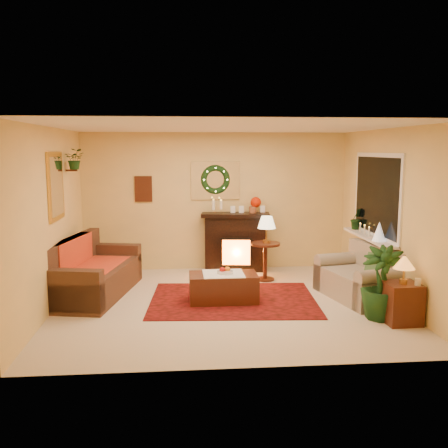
{
  "coord_description": "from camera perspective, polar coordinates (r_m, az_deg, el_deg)",
  "views": [
    {
      "loc": [
        -0.66,
        -7.19,
        2.29
      ],
      "look_at": [
        0.0,
        0.35,
        1.15
      ],
      "focal_mm": 40.0,
      "sensor_mm": 36.0,
      "label": 1
    }
  ],
  "objects": [
    {
      "name": "window_frame",
      "position": [
        8.38,
        17.08,
        3.13
      ],
      "size": [
        0.03,
        1.86,
        1.36
      ],
      "primitive_type": "cube",
      "color": "white",
      "rests_on": "wall_right"
    },
    {
      "name": "lamp_tiffany",
      "position": [
        6.94,
        19.87,
        -4.8
      ],
      "size": [
        0.28,
        0.28,
        0.41
      ],
      "primitive_type": "cone",
      "color": "#FFA416",
      "rests_on": "end_table_square"
    },
    {
      "name": "sill_plant",
      "position": [
        9.06,
        14.92,
        0.63
      ],
      "size": [
        0.27,
        0.22,
        0.5
      ],
      "primitive_type": "imported",
      "color": "#265325",
      "rests_on": "window_sill"
    },
    {
      "name": "wreath",
      "position": [
        9.42,
        -0.98,
        5.09
      ],
      "size": [
        0.55,
        0.11,
        0.55
      ],
      "primitive_type": "torus",
      "rotation": [
        1.57,
        0.0,
        0.0
      ],
      "color": "#194719",
      "rests_on": "wall_back"
    },
    {
      "name": "red_throw",
      "position": [
        8.27,
        -14.47,
        -4.53
      ],
      "size": [
        0.78,
        1.27,
        0.02
      ],
      "primitive_type": "cube",
      "color": "red",
      "rests_on": "sofa"
    },
    {
      "name": "hanging_plant",
      "position": [
        8.41,
        -16.62,
        6.03
      ],
      "size": [
        0.33,
        0.28,
        0.36
      ],
      "primitive_type": "imported",
      "color": "#194719",
      "rests_on": "wall_left"
    },
    {
      "name": "lamp_cream",
      "position": [
        8.7,
        4.89,
        -0.79
      ],
      "size": [
        0.31,
        0.31,
        0.48
      ],
      "primitive_type": "cone",
      "color": "beige",
      "rests_on": "side_table_round"
    },
    {
      "name": "gold_mirror",
      "position": [
        7.72,
        -18.67,
        4.11
      ],
      "size": [
        0.03,
        0.84,
        1.0
      ],
      "primitive_type": "cube",
      "color": "gold",
      "rests_on": "wall_left"
    },
    {
      "name": "mantel_candle_b",
      "position": [
        9.28,
        -0.34,
        2.2
      ],
      "size": [
        0.05,
        0.05,
        0.16
      ],
      "primitive_type": "cylinder",
      "color": "white",
      "rests_on": "fireplace"
    },
    {
      "name": "poinsettia",
      "position": [
        9.39,
        3.65,
        2.5
      ],
      "size": [
        0.2,
        0.2,
        0.2
      ],
      "primitive_type": "sphere",
      "color": "#C11C00",
      "rests_on": "fireplace"
    },
    {
      "name": "side_table_round",
      "position": [
        8.81,
        4.72,
        -4.35
      ],
      "size": [
        0.67,
        0.67,
        0.67
      ],
      "primitive_type": "cylinder",
      "rotation": [
        0.0,
        0.0,
        -0.39
      ],
      "color": "#321E14",
      "rests_on": "floor"
    },
    {
      "name": "wall_front",
      "position": [
        5.08,
        2.57,
        -2.67
      ],
      "size": [
        5.0,
        5.0,
        0.0
      ],
      "primitive_type": "plane",
      "color": "#EFD88C",
      "rests_on": "ground"
    },
    {
      "name": "loveseat",
      "position": [
        7.97,
        15.16,
        -5.3
      ],
      "size": [
        1.11,
        1.55,
        0.81
      ],
      "primitive_type": "cube",
      "rotation": [
        0.0,
        0.0,
        0.23
      ],
      "color": "#8B7955",
      "rests_on": "floor"
    },
    {
      "name": "wall_right",
      "position": [
        7.91,
        18.58,
        0.93
      ],
      "size": [
        4.5,
        4.5,
        0.0
      ],
      "primitive_type": "plane",
      "color": "#EFD88C",
      "rests_on": "ground"
    },
    {
      "name": "fireplace",
      "position": [
        9.44,
        1.28,
        -2.05
      ],
      "size": [
        1.16,
        0.47,
        1.03
      ],
      "primitive_type": "cube",
      "rotation": [
        0.0,
        0.0,
        -0.11
      ],
      "color": "black",
      "rests_on": "floor"
    },
    {
      "name": "sofa",
      "position": [
        8.13,
        -14.56,
        -4.93
      ],
      "size": [
        1.32,
        2.24,
        0.9
      ],
      "primitive_type": "cube",
      "rotation": [
        0.0,
        0.0,
        -0.2
      ],
      "color": "#47301D",
      "rests_on": "floor"
    },
    {
      "name": "wall_art",
      "position": [
        9.47,
        -9.19,
        3.97
      ],
      "size": [
        0.32,
        0.03,
        0.48
      ],
      "primitive_type": "cube",
      "color": "#381E11",
      "rests_on": "wall_back"
    },
    {
      "name": "end_table_square",
      "position": [
        7.08,
        19.61,
        -8.51
      ],
      "size": [
        0.46,
        0.46,
        0.54
      ],
      "primitive_type": "cube",
      "rotation": [
        0.0,
        0.0,
        0.04
      ],
      "color": "#431F16",
      "rests_on": "floor"
    },
    {
      "name": "mini_tree",
      "position": [
        8.0,
        17.31,
        -0.81
      ],
      "size": [
        0.2,
        0.2,
        0.3
      ],
      "primitive_type": "cone",
      "color": "white",
      "rests_on": "window_sill"
    },
    {
      "name": "floor",
      "position": [
        7.57,
        0.23,
        -9.04
      ],
      "size": [
        5.0,
        5.0,
        0.0
      ],
      "primitive_type": "plane",
      "color": "beige",
      "rests_on": "ground"
    },
    {
      "name": "floor_palm",
      "position": [
        7.11,
        17.57,
        -6.83
      ],
      "size": [
        2.16,
        2.16,
        2.99
      ],
      "primitive_type": "imported",
      "rotation": [
        0.0,
        0.0,
        -0.36
      ],
      "color": "#1C3816",
      "rests_on": "floor"
    },
    {
      "name": "coffee_table",
      "position": [
        7.59,
        -0.08,
        -7.33
      ],
      "size": [
        1.02,
        0.57,
        0.43
      ],
      "primitive_type": "cube",
      "rotation": [
        0.0,
        0.0,
        0.01
      ],
      "color": "black",
      "rests_on": "floor"
    },
    {
      "name": "window_glass",
      "position": [
        8.38,
        16.98,
        3.13
      ],
      "size": [
        0.02,
        1.7,
        1.22
      ],
      "primitive_type": "cube",
      "color": "black",
      "rests_on": "wall_right"
    },
    {
      "name": "wall_back",
      "position": [
        9.51,
        -1.0,
        2.59
      ],
      "size": [
        5.0,
        5.0,
        0.0
      ],
      "primitive_type": "plane",
      "color": "#EFD88C",
      "rests_on": "ground"
    },
    {
      "name": "ceiling",
      "position": [
        7.22,
        0.25,
        11.03
      ],
      "size": [
        5.0,
        5.0,
        0.0
      ],
      "primitive_type": "plane",
      "color": "white",
      "rests_on": "ground"
    },
    {
      "name": "fruit_bowl",
      "position": [
        7.52,
        0.12,
        -5.58
      ],
      "size": [
        0.24,
        0.24,
        0.06
      ],
      "primitive_type": "cylinder",
      "color": "silver",
      "rests_on": "coffee_table"
    },
    {
      "name": "mantel_mirror",
      "position": [
        9.46,
        -1.0,
        4.99
      ],
      "size": [
        0.92,
        0.02,
        0.72
      ],
      "primitive_type": "cube",
      "color": "white",
      "rests_on": "wall_back"
    },
    {
      "name": "mantel_candle_a",
      "position": [
        9.27,
        -1.21,
        2.19
      ],
      "size": [
        0.06,
        0.06,
        0.18
      ],
      "primitive_type": "cylinder",
      "color": "white",
      "rests_on": "fireplace"
    },
    {
      "name": "wall_left",
      "position": [
        7.48,
        -19.19,
        0.49
      ],
      "size": [
        4.5,
        4.5,
        0.0
      ],
      "primitive_type": "plane",
      "color": "#EFD88C",
      "rests_on": "ground"
    },
    {
      "name": "area_rug",
      "position": [
        7.72,
        1.05,
        -8.64
      ],
      "size": [
        2.62,
        2.04,
        0.01
      ],
      "primitive_type": "cube",
      "rotation": [
        0.0,
        0.0,
        -0.07
      ],
      "color": "#67160B",
      "rests_on": "floor"
    },
    {
      "name": "window_sill",
      "position": [
        8.43,
        16.21,
        -1.47
      ],
      "size": [
        0.22,
        1.86,
        0.04
      ],
      "primitive_type": "cube",
      "color": "white",
      "rests_on": "wall_right"
    }
  ]
}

